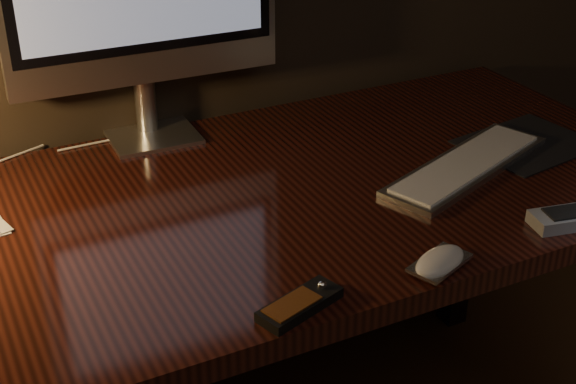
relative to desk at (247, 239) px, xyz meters
name	(u,v)px	position (x,y,z in m)	size (l,w,h in m)	color
desk	(247,239)	(0.00, 0.00, 0.00)	(1.60, 0.75, 0.75)	#36120C
keyboard	(467,165)	(0.40, -0.15, 0.14)	(0.42, 0.12, 0.02)	silver
mousepad	(527,143)	(0.58, -0.11, 0.13)	(0.25, 0.20, 0.00)	black
mouse	(440,264)	(0.14, -0.41, 0.14)	(0.10, 0.05, 0.02)	white
media_remote	(300,304)	(-0.09, -0.40, 0.14)	(0.14, 0.09, 0.02)	black
cable	(54,155)	(-0.30, 0.26, 0.13)	(0.00, 0.00, 0.55)	white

